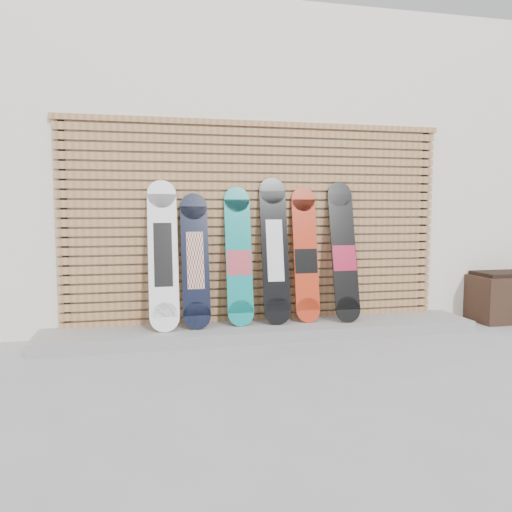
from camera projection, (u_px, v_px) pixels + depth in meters
The scene contains 10 objects.
ground at pixel (296, 353), 4.69m from camera, with size 80.00×80.00×0.00m, color #949496.
building at pixel (263, 181), 8.03m from camera, with size 12.00×5.00×3.60m, color white.
concrete_step at pixel (264, 330), 5.31m from camera, with size 4.60×0.70×0.12m, color gray.
slat_wall at pixel (258, 222), 5.49m from camera, with size 4.26×0.08×2.29m.
snowboard_0 at pixel (163, 255), 5.08m from camera, with size 0.30×0.39×1.53m.
snowboard_1 at pixel (195, 260), 5.17m from camera, with size 0.28×0.35×1.40m.
snowboard_2 at pixel (239, 257), 5.29m from camera, with size 0.28×0.30×1.47m.
snowboard_3 at pixel (275, 250), 5.36m from camera, with size 0.29×0.32×1.57m.
snowboard_4 at pixel (306, 255), 5.46m from camera, with size 0.27×0.28×1.47m.
snowboard_5 at pixel (344, 252), 5.50m from camera, with size 0.28×0.38×1.53m.
Camera 1 is at (-1.36, -4.39, 1.34)m, focal length 35.00 mm.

